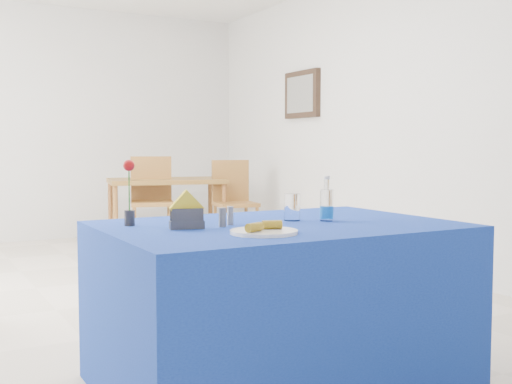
% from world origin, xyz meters
% --- Properties ---
extents(floor, '(7.00, 7.00, 0.00)m').
position_xyz_m(floor, '(0.00, 0.00, 0.00)').
color(floor, beige).
rests_on(floor, ground).
extents(room_shell, '(7.00, 7.00, 7.00)m').
position_xyz_m(room_shell, '(0.00, 0.00, 1.75)').
color(room_shell, silver).
rests_on(room_shell, ground).
extents(picture_frame, '(0.06, 0.64, 0.52)m').
position_xyz_m(picture_frame, '(2.47, 1.60, 1.70)').
color(picture_frame, black).
rests_on(picture_frame, room_shell).
extents(picture_art, '(0.02, 0.52, 0.40)m').
position_xyz_m(picture_art, '(2.44, 1.60, 1.70)').
color(picture_art, '#998C66').
rests_on(picture_art, room_shell).
extents(plate, '(0.28, 0.28, 0.01)m').
position_xyz_m(plate, '(-0.15, -2.18, 0.77)').
color(plate, white).
rests_on(plate, blue_table).
extents(drinking_glass, '(0.08, 0.08, 0.13)m').
position_xyz_m(drinking_glass, '(0.20, -1.83, 0.82)').
color(drinking_glass, white).
rests_on(drinking_glass, blue_table).
extents(salt_shaker, '(0.03, 0.03, 0.08)m').
position_xyz_m(salt_shaker, '(-0.14, -1.84, 0.80)').
color(salt_shaker, gray).
rests_on(salt_shaker, blue_table).
extents(pepper_shaker, '(0.03, 0.03, 0.08)m').
position_xyz_m(pepper_shaker, '(-0.20, -1.89, 0.80)').
color(pepper_shaker, slate).
rests_on(pepper_shaker, blue_table).
extents(blue_table, '(1.60, 1.10, 0.76)m').
position_xyz_m(blue_table, '(0.08, -1.90, 0.38)').
color(blue_table, navy).
rests_on(blue_table, floor).
extents(water_bottle, '(0.07, 0.07, 0.21)m').
position_xyz_m(water_bottle, '(0.34, -1.92, 0.83)').
color(water_bottle, silver).
rests_on(water_bottle, blue_table).
extents(napkin_holder, '(0.16, 0.09, 0.17)m').
position_xyz_m(napkin_holder, '(-0.37, -1.88, 0.81)').
color(napkin_holder, '#36373B').
rests_on(napkin_holder, blue_table).
extents(rose_vase, '(0.05, 0.05, 0.30)m').
position_xyz_m(rose_vase, '(-0.55, -1.66, 0.91)').
color(rose_vase, '#26262B').
rests_on(rose_vase, blue_table).
extents(oak_table, '(1.42, 1.06, 0.76)m').
position_xyz_m(oak_table, '(1.18, 2.47, 0.68)').
color(oak_table, brown).
rests_on(oak_table, floor).
extents(chair_bg_left, '(0.57, 0.57, 1.01)m').
position_xyz_m(chair_bg_left, '(0.96, 2.32, 0.58)').
color(chair_bg_left, '#9B662D').
rests_on(chair_bg_left, floor).
extents(chair_bg_right, '(0.49, 0.49, 0.97)m').
position_xyz_m(chair_bg_right, '(1.80, 1.98, 0.56)').
color(chair_bg_right, '#9B662D').
rests_on(chair_bg_right, floor).
extents(banana_pieces, '(0.20, 0.10, 0.04)m').
position_xyz_m(banana_pieces, '(-0.16, -2.19, 0.79)').
color(banana_pieces, gold).
rests_on(banana_pieces, plate).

